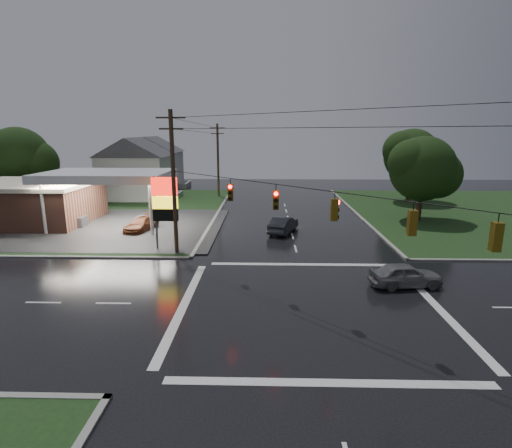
{
  "coord_description": "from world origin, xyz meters",
  "views": [
    {
      "loc": [
        -2.46,
        -20.59,
        9.41
      ],
      "look_at": [
        -3.16,
        6.98,
        3.0
      ],
      "focal_mm": 28.0,
      "sensor_mm": 36.0,
      "label": 1
    }
  ],
  "objects_px": {
    "utility_pole_nw": "(174,181)",
    "tree_ne_far": "(413,156)",
    "tree_nw_behind": "(20,157)",
    "tree_ne_near": "(424,169)",
    "car_pump": "(141,224)",
    "pylon_sign": "(165,201)",
    "house_near": "(136,167)",
    "house_far": "(153,161)",
    "car_crossing": "(405,275)",
    "utility_pole_n": "(218,159)",
    "car_north": "(283,225)",
    "gas_station": "(42,199)"
  },
  "relations": [
    {
      "from": "tree_ne_near",
      "to": "car_pump",
      "type": "distance_m",
      "value": 29.56
    },
    {
      "from": "house_near",
      "to": "car_crossing",
      "type": "relative_size",
      "value": 2.52
    },
    {
      "from": "tree_nw_behind",
      "to": "tree_ne_near",
      "type": "relative_size",
      "value": 1.11
    },
    {
      "from": "tree_ne_near",
      "to": "house_near",
      "type": "bearing_deg",
      "value": 158.24
    },
    {
      "from": "utility_pole_n",
      "to": "car_north",
      "type": "bearing_deg",
      "value": -68.09
    },
    {
      "from": "tree_nw_behind",
      "to": "car_north",
      "type": "height_order",
      "value": "tree_nw_behind"
    },
    {
      "from": "tree_ne_near",
      "to": "tree_ne_far",
      "type": "bearing_deg",
      "value": 75.93
    },
    {
      "from": "pylon_sign",
      "to": "tree_ne_near",
      "type": "bearing_deg",
      "value": 25.01
    },
    {
      "from": "utility_pole_nw",
      "to": "car_crossing",
      "type": "relative_size",
      "value": 2.5
    },
    {
      "from": "gas_station",
      "to": "utility_pole_nw",
      "type": "height_order",
      "value": "utility_pole_nw"
    },
    {
      "from": "tree_ne_near",
      "to": "utility_pole_n",
      "type": "bearing_deg",
      "value": 145.9
    },
    {
      "from": "tree_ne_near",
      "to": "car_pump",
      "type": "relative_size",
      "value": 1.98
    },
    {
      "from": "tree_ne_far",
      "to": "car_north",
      "type": "distance_m",
      "value": 25.73
    },
    {
      "from": "tree_ne_far",
      "to": "car_north",
      "type": "height_order",
      "value": "tree_ne_far"
    },
    {
      "from": "car_pump",
      "to": "car_north",
      "type": "bearing_deg",
      "value": 12.87
    },
    {
      "from": "house_near",
      "to": "car_north",
      "type": "relative_size",
      "value": 2.33
    },
    {
      "from": "pylon_sign",
      "to": "tree_nw_behind",
      "type": "xyz_separation_m",
      "value": [
        -23.34,
        19.49,
        2.17
      ]
    },
    {
      "from": "utility_pole_nw",
      "to": "utility_pole_n",
      "type": "bearing_deg",
      "value": 90.0
    },
    {
      "from": "house_near",
      "to": "tree_nw_behind",
      "type": "distance_m",
      "value": 14.33
    },
    {
      "from": "house_near",
      "to": "pylon_sign",
      "type": "bearing_deg",
      "value": -67.72
    },
    {
      "from": "pylon_sign",
      "to": "car_crossing",
      "type": "distance_m",
      "value": 18.61
    },
    {
      "from": "pylon_sign",
      "to": "car_pump",
      "type": "distance_m",
      "value": 8.1
    },
    {
      "from": "utility_pole_n",
      "to": "car_pump",
      "type": "height_order",
      "value": "utility_pole_n"
    },
    {
      "from": "car_crossing",
      "to": "car_pump",
      "type": "distance_m",
      "value": 24.85
    },
    {
      "from": "utility_pole_nw",
      "to": "tree_ne_near",
      "type": "distance_m",
      "value": 26.74
    },
    {
      "from": "utility_pole_n",
      "to": "car_north",
      "type": "relative_size",
      "value": 2.22
    },
    {
      "from": "utility_pole_n",
      "to": "pylon_sign",
      "type": "bearing_deg",
      "value": -92.08
    },
    {
      "from": "gas_station",
      "to": "pylon_sign",
      "type": "bearing_deg",
      "value": -31.22
    },
    {
      "from": "pylon_sign",
      "to": "car_crossing",
      "type": "relative_size",
      "value": 1.37
    },
    {
      "from": "tree_ne_near",
      "to": "car_north",
      "type": "distance_m",
      "value": 16.66
    },
    {
      "from": "pylon_sign",
      "to": "car_pump",
      "type": "height_order",
      "value": "pylon_sign"
    },
    {
      "from": "gas_station",
      "to": "house_far",
      "type": "relative_size",
      "value": 2.37
    },
    {
      "from": "tree_nw_behind",
      "to": "car_pump",
      "type": "height_order",
      "value": "tree_nw_behind"
    },
    {
      "from": "house_near",
      "to": "tree_ne_far",
      "type": "distance_m",
      "value": 38.19
    },
    {
      "from": "pylon_sign",
      "to": "house_far",
      "type": "relative_size",
      "value": 0.54
    },
    {
      "from": "house_far",
      "to": "tree_nw_behind",
      "type": "distance_m",
      "value": 21.65
    },
    {
      "from": "house_far",
      "to": "tree_ne_near",
      "type": "xyz_separation_m",
      "value": [
        36.09,
        -26.01,
        1.16
      ]
    },
    {
      "from": "pylon_sign",
      "to": "utility_pole_n",
      "type": "xyz_separation_m",
      "value": [
        1.0,
        27.5,
        1.46
      ]
    },
    {
      "from": "car_pump",
      "to": "house_far",
      "type": "bearing_deg",
      "value": 117.52
    },
    {
      "from": "house_near",
      "to": "car_north",
      "type": "distance_m",
      "value": 28.36
    },
    {
      "from": "utility_pole_n",
      "to": "car_north",
      "type": "xyz_separation_m",
      "value": [
        8.7,
        -21.63,
        -4.69
      ]
    },
    {
      "from": "house_near",
      "to": "house_far",
      "type": "bearing_deg",
      "value": 94.76
    },
    {
      "from": "pylon_sign",
      "to": "tree_nw_behind",
      "type": "relative_size",
      "value": 0.6
    },
    {
      "from": "utility_pole_n",
      "to": "tree_nw_behind",
      "type": "distance_m",
      "value": 25.63
    },
    {
      "from": "car_north",
      "to": "car_crossing",
      "type": "xyz_separation_m",
      "value": [
        7.0,
        -13.4,
        -0.03
      ]
    },
    {
      "from": "house_near",
      "to": "tree_ne_far",
      "type": "relative_size",
      "value": 1.13
    },
    {
      "from": "house_near",
      "to": "house_far",
      "type": "xyz_separation_m",
      "value": [
        -1.0,
        12.0,
        0.0
      ]
    },
    {
      "from": "utility_pole_n",
      "to": "house_far",
      "type": "relative_size",
      "value": 0.95
    },
    {
      "from": "utility_pole_nw",
      "to": "tree_ne_far",
      "type": "xyz_separation_m",
      "value": [
        26.65,
        24.49,
        0.46
      ]
    },
    {
      "from": "utility_pole_n",
      "to": "house_far",
      "type": "distance_m",
      "value": 16.0
    }
  ]
}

